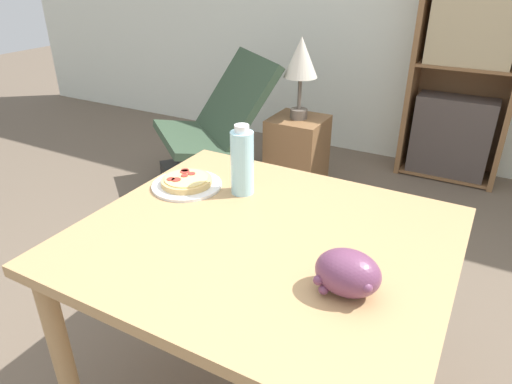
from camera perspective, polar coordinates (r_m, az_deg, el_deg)
name	(u,v)px	position (r m, az deg, el deg)	size (l,w,h in m)	color
dining_table	(263,262)	(1.39, 0.88, -8.74)	(1.06, 0.93, 0.73)	tan
pizza_on_plate	(187,183)	(1.62, -8.65, 1.15)	(0.25, 0.25, 0.04)	white
grape_bunch	(348,273)	(1.11, 11.37, -9.92)	(0.16, 0.13, 0.11)	#6B3856
drink_bottle	(242,162)	(1.52, -1.73, 3.81)	(0.08, 0.08, 0.24)	#A3DBEA
lounge_chair_near	(214,146)	(3.18, -5.30, 5.72)	(0.96, 1.02, 0.88)	black
bookshelf	(464,76)	(3.47, 24.54, 13.03)	(0.68, 0.31, 1.61)	brown
side_table	(297,156)	(3.06, 5.12, 4.45)	(0.34, 0.34, 0.53)	brown
table_lamp	(301,61)	(2.88, 5.64, 15.96)	(0.21, 0.21, 0.50)	#665B51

